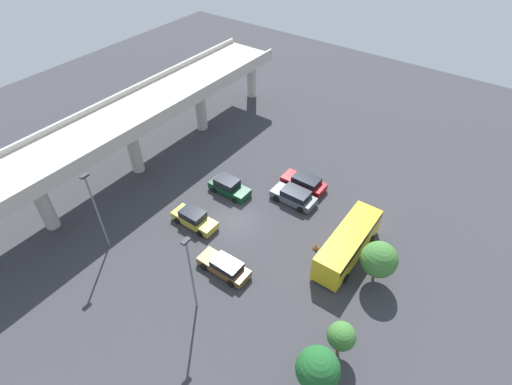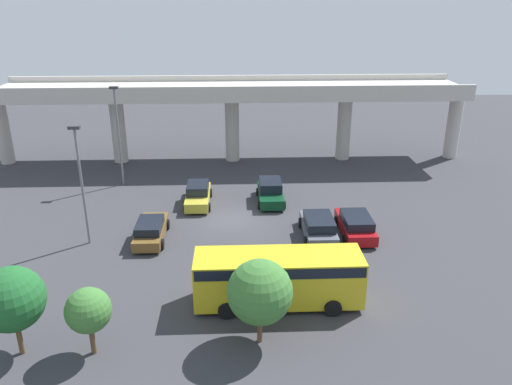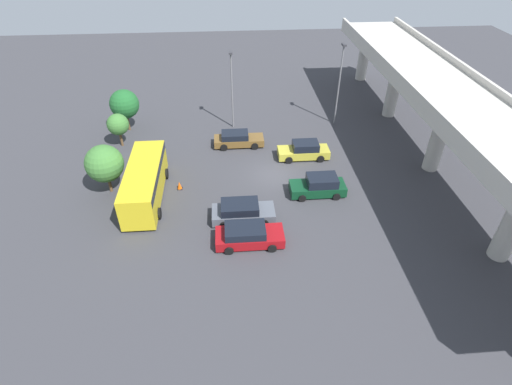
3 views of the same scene
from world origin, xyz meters
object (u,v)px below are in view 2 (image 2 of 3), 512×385
at_px(parked_car_1, 198,195).
at_px(lamp_post_near_aisle, 118,129).
at_px(parked_car_0, 151,230).
at_px(lamp_post_mid_lot, 81,177).
at_px(parked_car_3, 318,227).
at_px(tree_front_left, 11,299).
at_px(tree_front_right, 260,292).
at_px(parked_car_2, 270,192).
at_px(parked_car_4, 356,225).
at_px(traffic_cone, 257,273).
at_px(shuttle_bus, 278,275).
at_px(tree_front_centre, 88,311).

bearing_deg(parked_car_1, lamp_post_near_aisle, -123.97).
relative_size(parked_car_0, lamp_post_mid_lot, 0.61).
xyz_separation_m(parked_car_0, lamp_post_mid_lot, (-3.98, -0.33, 3.94)).
height_order(parked_car_1, parked_car_3, parked_car_1).
relative_size(tree_front_left, tree_front_right, 1.03).
distance_m(parked_car_2, lamp_post_mid_lot, 14.55).
height_order(parked_car_0, parked_car_2, parked_car_2).
distance_m(parked_car_1, parked_car_3, 10.45).
xyz_separation_m(parked_car_4, tree_front_right, (-7.05, -10.99, 1.97)).
xyz_separation_m(parked_car_1, lamp_post_near_aisle, (-6.70, 4.52, 4.14)).
xyz_separation_m(lamp_post_mid_lot, tree_front_right, (10.70, -10.48, -1.94)).
bearing_deg(parked_car_2, parked_car_3, 23.58).
xyz_separation_m(lamp_post_mid_lot, traffic_cone, (10.83, -4.83, -4.30)).
height_order(parked_car_0, shuttle_bus, shuttle_bus).
xyz_separation_m(parked_car_3, tree_front_left, (-15.33, -11.08, 2.13)).
distance_m(parked_car_4, traffic_cone, 8.75).
distance_m(parked_car_0, tree_front_centre, 11.47).
height_order(parked_car_2, tree_front_right, tree_front_right).
bearing_deg(tree_front_centre, parked_car_0, 85.58).
bearing_deg(traffic_cone, parked_car_4, 37.64).
distance_m(parked_car_4, lamp_post_mid_lot, 18.19).
height_order(parked_car_0, tree_front_right, tree_front_right).
height_order(parked_car_2, tree_front_left, tree_front_left).
height_order(lamp_post_near_aisle, tree_front_left, lamp_post_near_aisle).
height_order(shuttle_bus, tree_front_left, tree_front_left).
relative_size(tree_front_centre, tree_front_right, 0.79).
xyz_separation_m(tree_front_left, traffic_cone, (10.99, 6.04, -2.55)).
bearing_deg(tree_front_centre, parked_car_3, 42.88).
bearing_deg(lamp_post_near_aisle, parked_car_2, -19.12).
relative_size(parked_car_3, tree_front_right, 1.12).
bearing_deg(lamp_post_near_aisle, parked_car_1, -33.97).
xyz_separation_m(parked_car_1, tree_front_left, (-6.88, -17.23, 2.13)).
relative_size(parked_car_3, lamp_post_mid_lot, 0.60).
bearing_deg(tree_front_left, traffic_cone, 28.78).
height_order(parked_car_0, lamp_post_near_aisle, lamp_post_near_aisle).
bearing_deg(tree_front_centre, parked_car_2, 62.18).
xyz_separation_m(parked_car_2, tree_front_right, (-1.69, -17.07, 1.92)).
distance_m(tree_front_centre, tree_front_right, 7.62).
xyz_separation_m(lamp_post_near_aisle, lamp_post_mid_lot, (-0.02, -10.88, -0.26)).
bearing_deg(shuttle_bus, tree_front_right, -109.70).
bearing_deg(parked_car_1, parked_car_0, -24.41).
distance_m(tree_front_left, tree_front_centre, 3.33).
xyz_separation_m(parked_car_0, tree_front_right, (6.72, -10.82, 2.00)).
bearing_deg(lamp_post_near_aisle, shuttle_bus, -57.09).
distance_m(parked_car_1, tree_front_left, 18.68).
xyz_separation_m(parked_car_4, shuttle_bus, (-5.94, -7.87, 0.96)).
xyz_separation_m(parked_car_1, tree_front_centre, (-3.61, -17.36, 1.53)).
relative_size(parked_car_4, lamp_post_near_aisle, 0.57).
relative_size(parked_car_0, tree_front_right, 1.14).
bearing_deg(parked_car_3, tree_front_left, 125.85).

